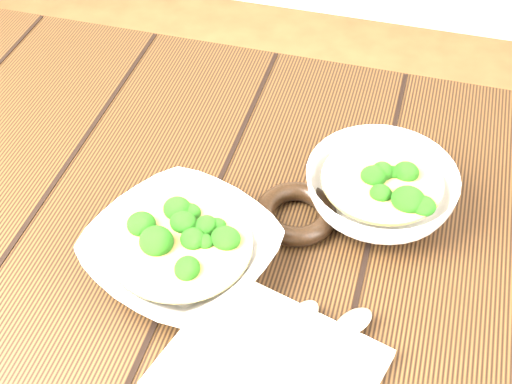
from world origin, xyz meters
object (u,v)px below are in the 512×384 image
object	(u,v)px
soup_bowl_front	(182,251)
napkin	(269,369)
soup_bowl_back	(380,189)
trivet	(296,214)
table	(212,306)

from	to	relation	value
soup_bowl_front	napkin	bearing A→B (deg)	-39.15
soup_bowl_front	soup_bowl_back	xyz separation A→B (m)	(0.20, 0.15, 0.00)
trivet	napkin	world-z (taller)	trivet
napkin	soup_bowl_back	bearing A→B (deg)	90.49
table	trivet	bearing A→B (deg)	36.76
soup_bowl_back	napkin	world-z (taller)	soup_bowl_back
table	trivet	xyz separation A→B (m)	(0.09, 0.07, 0.13)
table	soup_bowl_back	xyz separation A→B (m)	(0.18, 0.12, 0.15)
table	soup_bowl_back	distance (m)	0.26
trivet	napkin	distance (m)	0.21
trivet	soup_bowl_back	bearing A→B (deg)	28.09
table	soup_bowl_front	xyz separation A→B (m)	(-0.02, -0.04, 0.15)
soup_bowl_front	soup_bowl_back	world-z (taller)	soup_bowl_back
soup_bowl_back	trivet	world-z (taller)	soup_bowl_back
napkin	soup_bowl_front	bearing A→B (deg)	156.54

